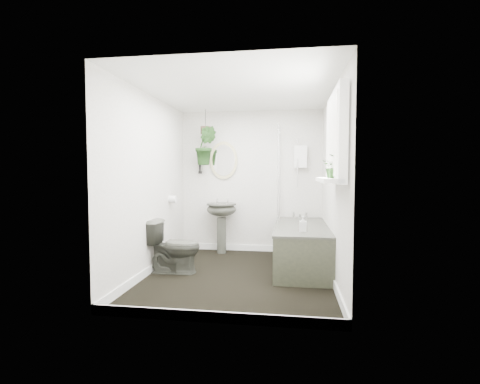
# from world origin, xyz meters

# --- Properties ---
(floor) EXTENTS (2.30, 2.80, 0.02)m
(floor) POSITION_xyz_m (0.00, 0.00, -0.01)
(floor) COLOR black
(floor) RESTS_ON ground
(ceiling) EXTENTS (2.30, 2.80, 0.02)m
(ceiling) POSITION_xyz_m (0.00, 0.00, 2.31)
(ceiling) COLOR white
(ceiling) RESTS_ON ground
(wall_back) EXTENTS (2.30, 0.02, 2.30)m
(wall_back) POSITION_xyz_m (0.00, 1.41, 1.15)
(wall_back) COLOR silver
(wall_back) RESTS_ON ground
(wall_front) EXTENTS (2.30, 0.02, 2.30)m
(wall_front) POSITION_xyz_m (0.00, -1.41, 1.15)
(wall_front) COLOR silver
(wall_front) RESTS_ON ground
(wall_left) EXTENTS (0.02, 2.80, 2.30)m
(wall_left) POSITION_xyz_m (-1.16, 0.00, 1.15)
(wall_left) COLOR silver
(wall_left) RESTS_ON ground
(wall_right) EXTENTS (0.02, 2.80, 2.30)m
(wall_right) POSITION_xyz_m (1.16, 0.00, 1.15)
(wall_right) COLOR silver
(wall_right) RESTS_ON ground
(skirting) EXTENTS (2.30, 2.80, 0.10)m
(skirting) POSITION_xyz_m (0.00, 0.00, 0.05)
(skirting) COLOR white
(skirting) RESTS_ON floor
(bathtub) EXTENTS (0.72, 1.72, 0.58)m
(bathtub) POSITION_xyz_m (0.80, 0.50, 0.29)
(bathtub) COLOR #383A32
(bathtub) RESTS_ON floor
(bath_screen) EXTENTS (0.04, 0.72, 1.40)m
(bath_screen) POSITION_xyz_m (0.47, 0.99, 1.28)
(bath_screen) COLOR silver
(bath_screen) RESTS_ON bathtub
(shower_box) EXTENTS (0.20, 0.10, 0.35)m
(shower_box) POSITION_xyz_m (0.80, 1.34, 1.55)
(shower_box) COLOR white
(shower_box) RESTS_ON wall_back
(oval_mirror) EXTENTS (0.46, 0.03, 0.62)m
(oval_mirror) POSITION_xyz_m (-0.45, 1.37, 1.50)
(oval_mirror) COLOR #C4B885
(oval_mirror) RESTS_ON wall_back
(wall_sconce) EXTENTS (0.04, 0.04, 0.22)m
(wall_sconce) POSITION_xyz_m (-0.85, 1.36, 1.40)
(wall_sconce) COLOR black
(wall_sconce) RESTS_ON wall_back
(toilet_roll_holder) EXTENTS (0.11, 0.11, 0.11)m
(toilet_roll_holder) POSITION_xyz_m (-1.10, 0.70, 0.90)
(toilet_roll_holder) COLOR white
(toilet_roll_holder) RESTS_ON wall_left
(window_recess) EXTENTS (0.08, 1.00, 0.90)m
(window_recess) POSITION_xyz_m (1.09, -0.70, 1.65)
(window_recess) COLOR white
(window_recess) RESTS_ON wall_right
(window_sill) EXTENTS (0.18, 1.00, 0.04)m
(window_sill) POSITION_xyz_m (1.02, -0.70, 1.23)
(window_sill) COLOR white
(window_sill) RESTS_ON wall_right
(window_blinds) EXTENTS (0.01, 0.86, 0.76)m
(window_blinds) POSITION_xyz_m (1.04, -0.70, 1.65)
(window_blinds) COLOR white
(window_blinds) RESTS_ON wall_right
(toilet) EXTENTS (0.69, 0.41, 0.69)m
(toilet) POSITION_xyz_m (-0.85, 0.03, 0.34)
(toilet) COLOR #383A32
(toilet) RESTS_ON floor
(pedestal_sink) EXTENTS (0.48, 0.42, 0.81)m
(pedestal_sink) POSITION_xyz_m (-0.45, 1.17, 0.41)
(pedestal_sink) COLOR #383A32
(pedestal_sink) RESTS_ON floor
(sill_plant) EXTENTS (0.25, 0.24, 0.22)m
(sill_plant) POSITION_xyz_m (1.05, -0.88, 1.36)
(sill_plant) COLOR black
(sill_plant) RESTS_ON window_sill
(hanging_plant) EXTENTS (0.36, 0.31, 0.61)m
(hanging_plant) POSITION_xyz_m (-0.70, 1.16, 1.72)
(hanging_plant) COLOR black
(hanging_plant) RESTS_ON ceiling
(soap_bottle) EXTENTS (0.09, 0.09, 0.19)m
(soap_bottle) POSITION_xyz_m (0.80, 0.02, 0.67)
(soap_bottle) COLOR black
(soap_bottle) RESTS_ON bathtub
(hanging_pot) EXTENTS (0.16, 0.16, 0.12)m
(hanging_pot) POSITION_xyz_m (-0.70, 1.16, 1.97)
(hanging_pot) COLOR #3F2E22
(hanging_pot) RESTS_ON ceiling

